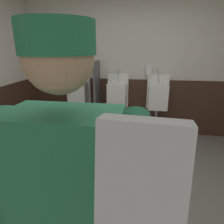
{
  "coord_description": "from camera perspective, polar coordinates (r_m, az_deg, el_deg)",
  "views": [
    {
      "loc": [
        0.11,
        -1.89,
        1.66
      ],
      "look_at": [
        -0.08,
        -0.66,
        1.25
      ],
      "focal_mm": 32.59,
      "sensor_mm": 36.0,
      "label": 1
    }
  ],
  "objects": [
    {
      "name": "ground_plane",
      "position": [
        2.53,
        4.4,
        -23.53
      ],
      "size": [
        4.75,
        4.57,
        0.04
      ],
      "primitive_type": "cube",
      "color": "slate"
    },
    {
      "name": "wall_back",
      "position": [
        3.94,
        7.27,
        13.74
      ],
      "size": [
        4.75,
        0.12,
        2.73
      ],
      "primitive_type": "cube",
      "color": "beige",
      "rests_on": "ground_plane"
    },
    {
      "name": "urinal_middle",
      "position": [
        3.84,
        1.47,
        4.89
      ],
      "size": [
        0.4,
        0.34,
        1.24
      ],
      "color": "white",
      "rests_on": "ground_plane"
    },
    {
      "name": "wainscot_band_back",
      "position": [
        4.02,
        6.76,
        1.65
      ],
      "size": [
        4.15,
        0.03,
        1.05
      ],
      "primitive_type": "cube",
      "color": "#382319",
      "rests_on": "ground_plane"
    },
    {
      "name": "urinal_left",
      "position": [
        4.0,
        -9.28,
        5.2
      ],
      "size": [
        0.4,
        0.34,
        1.24
      ],
      "color": "white",
      "rests_on": "ground_plane"
    },
    {
      "name": "urinal_right",
      "position": [
        3.83,
        12.72,
        4.39
      ],
      "size": [
        0.4,
        0.34,
        1.24
      ],
      "color": "white",
      "rests_on": "ground_plane"
    },
    {
      "name": "soap_dispenser",
      "position": [
        3.86,
        10.29,
        11.49
      ],
      "size": [
        0.1,
        0.07,
        0.18
      ],
      "primitive_type": "cube",
      "color": "silver"
    },
    {
      "name": "cell_phone",
      "position": [
        0.15,
        7.97,
        -22.57
      ],
      "size": [
        0.06,
        0.04,
        0.11
      ],
      "primitive_type": "cube",
      "rotation": [
        -0.13,
        0.0,
        -0.09
      ],
      "color": "silver"
    },
    {
      "name": "person",
      "position": [
        0.92,
        -11.79,
        -25.52
      ],
      "size": [
        0.63,
        0.6,
        1.73
      ],
      "color": "#2D3342",
      "rests_on": "ground_plane"
    },
    {
      "name": "privacy_divider_panel",
      "position": [
        3.8,
        -4.3,
        7.37
      ],
      "size": [
        0.04,
        0.4,
        0.9
      ],
      "primitive_type": "cube",
      "color": "#4C4C51"
    }
  ]
}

